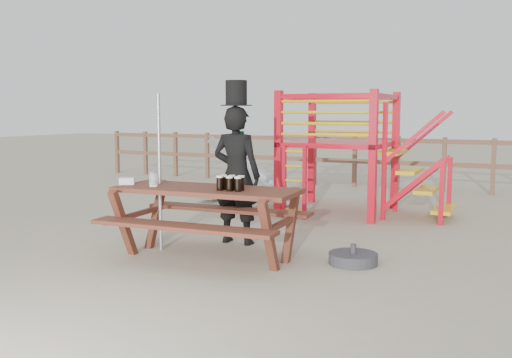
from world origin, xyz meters
The scene contains 10 objects.
ground centered at (0.00, 0.00, 0.00)m, with size 60.00×60.00×0.00m, color tan.
back_fence centered at (0.00, 7.00, 0.74)m, with size 15.09×0.09×1.20m.
playground_fort centered at (0.12, 3.58, 1.07)m, with size 4.71×1.84×2.10m.
picnic_table centered at (-0.23, -0.17, 0.54)m, with size 2.29×1.64×0.85m.
man_with_hat centered at (-0.28, 0.69, 0.97)m, with size 0.67×0.45×2.16m.
metal_pole centered at (-0.97, -0.06, 0.98)m, with size 0.04×0.04×1.97m, color #B2B2B7.
parasol_base centered at (1.43, 0.33, 0.07)m, with size 0.56×0.56×0.24m.
paper_bag centered at (-1.29, -0.32, 0.89)m, with size 0.18×0.14×0.08m, color white.
stout_pints centered at (0.14, -0.25, 0.94)m, with size 0.31×0.19×0.17m.
empty_glasses centered at (-0.91, -0.29, 0.92)m, with size 0.24×0.26×0.15m.
Camera 1 is at (3.23, -5.93, 1.75)m, focal length 40.00 mm.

